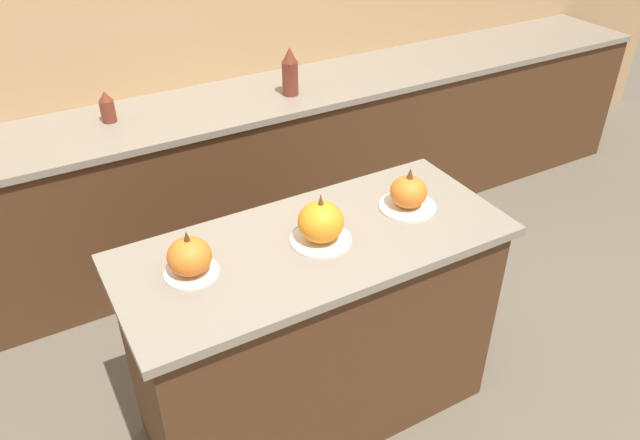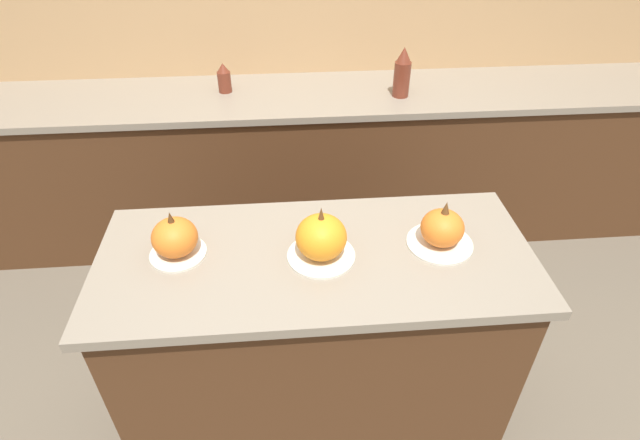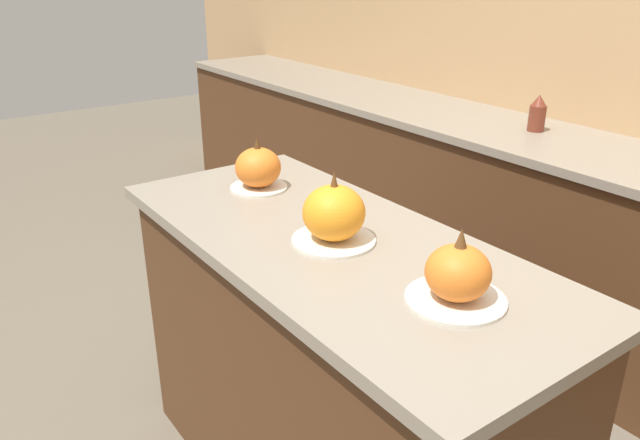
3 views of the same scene
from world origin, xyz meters
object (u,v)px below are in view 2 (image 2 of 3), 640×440
pumpkin_cake_left (175,239)px  pumpkin_cake_right (442,230)px  bottle_short (224,78)px  pumpkin_cake_center (321,239)px  bottle_tall (402,73)px

pumpkin_cake_left → pumpkin_cake_right: bearing=-1.3°
pumpkin_cake_left → pumpkin_cake_right: pumpkin_cake_right is taller
bottle_short → pumpkin_cake_center: bearing=-73.9°
pumpkin_cake_left → pumpkin_cake_right: 0.86m
bottle_tall → bottle_short: bearing=171.9°
bottle_tall → pumpkin_cake_right: bearing=-96.0°
pumpkin_cake_right → pumpkin_cake_center: bearing=-175.8°
pumpkin_cake_left → pumpkin_cake_center: 0.46m
bottle_tall → bottle_short: bottle_tall is taller
bottle_tall → pumpkin_cake_center: bearing=-112.7°
pumpkin_cake_left → bottle_short: bearing=87.4°
pumpkin_cake_center → pumpkin_cake_left: bearing=174.0°
bottle_tall → bottle_short: size_ratio=1.65×
pumpkin_cake_center → bottle_tall: bearing=67.3°
pumpkin_cake_left → bottle_tall: bottle_tall is taller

